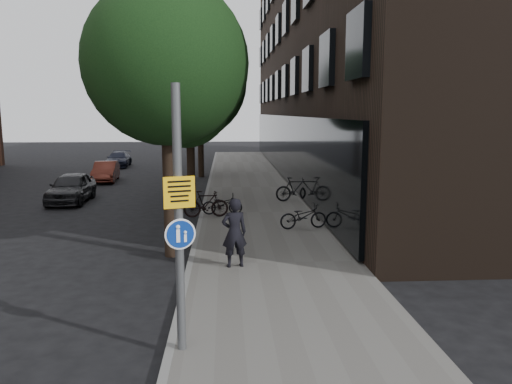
{
  "coord_description": "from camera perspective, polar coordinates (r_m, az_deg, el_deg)",
  "views": [
    {
      "loc": [
        -1.04,
        -9.2,
        4.0
      ],
      "look_at": [
        -0.29,
        3.27,
        2.0
      ],
      "focal_mm": 35.0,
      "sensor_mm": 36.0,
      "label": 1
    }
  ],
  "objects": [
    {
      "name": "signpost",
      "position": [
        8.05,
        -8.82,
        -3.18
      ],
      "size": [
        0.48,
        0.18,
        4.33
      ],
      "rotation": [
        0.0,
        0.0,
        0.31
      ],
      "color": "#595B5E",
      "rests_on": "sidewalk"
    },
    {
      "name": "street_tree_mid",
      "position": [
        22.42,
        -7.42,
        11.87
      ],
      "size": [
        5.0,
        5.0,
        7.8
      ],
      "color": "black",
      "rests_on": "ground"
    },
    {
      "name": "parked_car_far",
      "position": [
        38.3,
        -15.44,
        3.62
      ],
      "size": [
        1.74,
        3.89,
        1.11
      ],
      "primitive_type": "imported",
      "rotation": [
        0.0,
        0.0,
        0.05
      ],
      "color": "black",
      "rests_on": "ground"
    },
    {
      "name": "building_right_dark_brick",
      "position": [
        33.0,
        14.05,
        17.56
      ],
      "size": [
        12.0,
        40.0,
        18.0
      ],
      "primitive_type": "cube",
      "color": "black",
      "rests_on": "ground"
    },
    {
      "name": "parked_bike_curb_near",
      "position": [
        19.15,
        -3.87,
        -1.38
      ],
      "size": [
        1.53,
        0.54,
        0.8
      ],
      "primitive_type": "imported",
      "rotation": [
        0.0,
        0.0,
        1.58
      ],
      "color": "black",
      "rests_on": "sidewalk"
    },
    {
      "name": "parked_car_near",
      "position": [
        23.83,
        -20.37,
        0.48
      ],
      "size": [
        1.67,
        3.94,
        1.33
      ],
      "primitive_type": "imported",
      "rotation": [
        0.0,
        0.0,
        0.03
      ],
      "color": "black",
      "rests_on": "ground"
    },
    {
      "name": "curb_edge",
      "position": [
        19.62,
        -6.2,
        -2.52
      ],
      "size": [
        0.15,
        60.0,
        0.13
      ],
      "primitive_type": "cube",
      "color": "slate",
      "rests_on": "ground"
    },
    {
      "name": "parked_bike_curb_far",
      "position": [
        18.68,
        -5.74,
        -1.36
      ],
      "size": [
        1.72,
        0.68,
        1.01
      ],
      "primitive_type": "imported",
      "rotation": [
        0.0,
        0.0,
        1.7
      ],
      "color": "black",
      "rests_on": "sidewalk"
    },
    {
      "name": "street_tree_far",
      "position": [
        31.4,
        -6.29,
        11.08
      ],
      "size": [
        5.0,
        5.0,
        7.8
      ],
      "color": "black",
      "rests_on": "ground"
    },
    {
      "name": "parked_bike_facade_near",
      "position": [
        16.87,
        5.43,
        -2.76
      ],
      "size": [
        1.69,
        0.83,
        0.85
      ],
      "primitive_type": "imported",
      "rotation": [
        0.0,
        0.0,
        1.74
      ],
      "color": "black",
      "rests_on": "sidewalk"
    },
    {
      "name": "pedestrian",
      "position": [
        12.61,
        -2.49,
        -4.66
      ],
      "size": [
        0.72,
        0.54,
        1.77
      ],
      "primitive_type": "imported",
      "rotation": [
        0.0,
        0.0,
        3.34
      ],
      "color": "black",
      "rests_on": "sidewalk"
    },
    {
      "name": "ground",
      "position": [
        10.09,
        2.83,
        -14.29
      ],
      "size": [
        120.0,
        120.0,
        0.0
      ],
      "primitive_type": "plane",
      "color": "black",
      "rests_on": "ground"
    },
    {
      "name": "parked_car_mid",
      "position": [
        30.36,
        -16.8,
        2.25
      ],
      "size": [
        1.56,
        3.63,
        1.16
      ],
      "primitive_type": "imported",
      "rotation": [
        0.0,
        0.0,
        0.1
      ],
      "color": "#5C241A",
      "rests_on": "ground"
    },
    {
      "name": "parked_bike_facade_far",
      "position": [
        22.03,
        4.51,
        0.34
      ],
      "size": [
        1.83,
        0.75,
        1.07
      ],
      "primitive_type": "imported",
      "rotation": [
        0.0,
        0.0,
        1.72
      ],
      "color": "black",
      "rests_on": "sidewalk"
    },
    {
      "name": "street_tree_near",
      "position": [
        13.96,
        -9.85,
        13.52
      ],
      "size": [
        4.4,
        4.4,
        7.5
      ],
      "color": "black",
      "rests_on": "ground"
    },
    {
      "name": "sidewalk",
      "position": [
        19.64,
        0.38,
        -2.47
      ],
      "size": [
        4.5,
        60.0,
        0.12
      ],
      "primitive_type": "cube",
      "color": "#5E5B57",
      "rests_on": "ground"
    }
  ]
}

